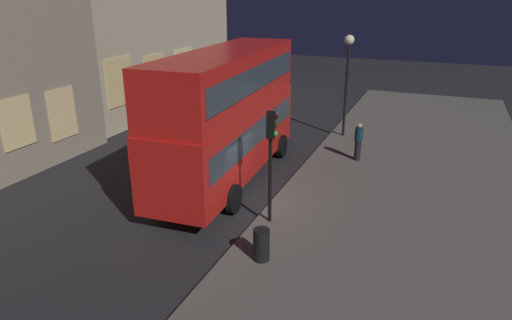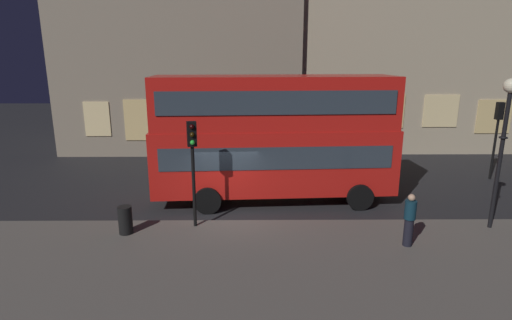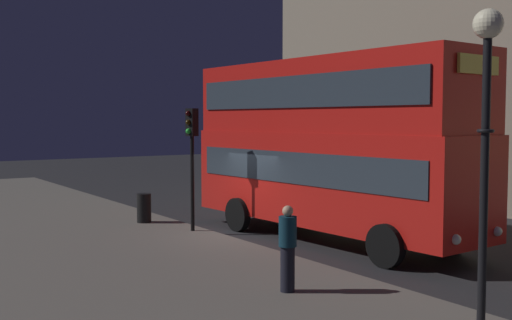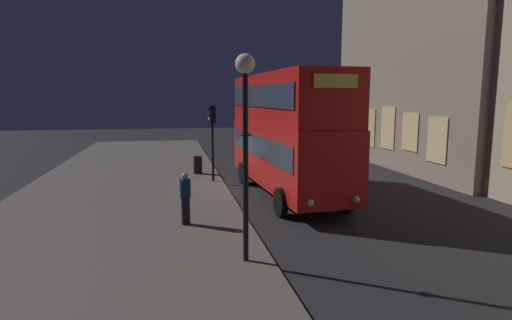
# 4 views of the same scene
# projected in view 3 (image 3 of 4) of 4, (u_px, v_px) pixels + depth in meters

# --- Properties ---
(ground_plane) EXTENTS (80.00, 80.00, 0.00)m
(ground_plane) POSITION_uv_depth(u_px,v_px,m) (245.00, 235.00, 18.94)
(ground_plane) COLOR #232326
(sidewalk_slab) EXTENTS (44.00, 9.41, 0.12)m
(sidewalk_slab) POSITION_uv_depth(u_px,v_px,m) (68.00, 255.00, 15.88)
(sidewalk_slab) COLOR #5B564F
(sidewalk_slab) RESTS_ON ground
(building_with_clock) EXTENTS (15.15, 10.05, 15.59)m
(building_with_clock) POSITION_uv_depth(u_px,v_px,m) (458.00, 32.00, 29.53)
(building_with_clock) COLOR gray
(building_with_clock) RESTS_ON ground
(double_decker_bus) EXTENTS (10.20, 3.29, 5.30)m
(double_decker_bus) POSITION_uv_depth(u_px,v_px,m) (328.00, 140.00, 18.10)
(double_decker_bus) COLOR red
(double_decker_bus) RESTS_ON ground
(traffic_light_near_kerb) EXTENTS (0.37, 0.39, 3.79)m
(traffic_light_near_kerb) POSITION_uv_depth(u_px,v_px,m) (192.00, 143.00, 18.90)
(traffic_light_near_kerb) COLOR black
(traffic_light_near_kerb) RESTS_ON sidewalk_slab
(street_lamp) EXTENTS (0.49, 0.49, 5.24)m
(street_lamp) POSITION_uv_depth(u_px,v_px,m) (486.00, 96.00, 9.99)
(street_lamp) COLOR black
(street_lamp) RESTS_ON sidewalk_slab
(pedestrian) EXTENTS (0.36, 0.36, 1.74)m
(pedestrian) POSITION_uv_depth(u_px,v_px,m) (288.00, 247.00, 12.29)
(pedestrian) COLOR black
(pedestrian) RESTS_ON sidewalk_slab
(litter_bin) EXTENTS (0.48, 0.48, 0.97)m
(litter_bin) POSITION_uv_depth(u_px,v_px,m) (144.00, 208.00, 20.62)
(litter_bin) COLOR black
(litter_bin) RESTS_ON sidewalk_slab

